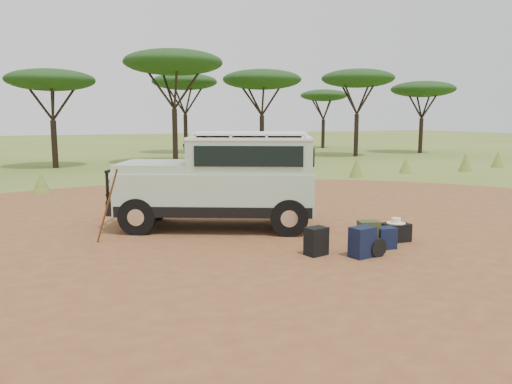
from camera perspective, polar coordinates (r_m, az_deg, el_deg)
name	(u,v)px	position (r m, az deg, el deg)	size (l,w,h in m)	color
ground	(238,251)	(9.34, -2.08, -6.72)	(140.00, 140.00, 0.00)	#5E7128
dirt_clearing	(238,250)	(9.34, -2.08, -6.69)	(23.00, 23.00, 0.01)	brown
grass_fringe	(141,178)	(17.47, -13.04, 1.53)	(36.60, 1.60, 0.90)	#5E7128
acacia_treeline	(104,72)	(28.53, -17.00, 12.97)	(46.70, 13.20, 6.26)	black
safari_vehicle	(223,182)	(11.11, -3.76, 1.13)	(4.65, 3.54, 2.14)	#A5C1A4
walking_staff	(107,207)	(10.05, -16.66, -1.61)	(0.04, 0.04, 1.60)	brown
backpack_black	(316,241)	(9.03, 6.90, -5.62)	(0.37, 0.28, 0.51)	black
backpack_navy	(362,242)	(9.03, 12.05, -5.64)	(0.42, 0.30, 0.55)	#101533
backpack_olive	(368,235)	(9.63, 12.72, -4.81)	(0.39, 0.28, 0.54)	#363D1C
duffel_navy	(385,238)	(9.73, 14.54, -5.12)	(0.37, 0.27, 0.41)	#101533
hard_case	(396,232)	(10.36, 15.66, -4.46)	(0.52, 0.37, 0.37)	black
stuff_sack	(373,246)	(9.22, 13.21, -6.05)	(0.34, 0.34, 0.34)	black
safari_hat	(396,221)	(10.32, 15.71, -3.25)	(0.37, 0.37, 0.11)	beige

